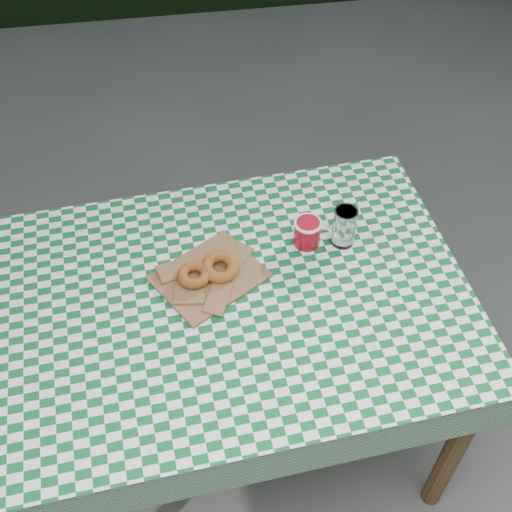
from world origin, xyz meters
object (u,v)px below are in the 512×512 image
at_px(paper_bag, 209,276).
at_px(drinking_glass, 344,227).
at_px(table, 225,375).
at_px(coffee_mug, 307,233).

distance_m(paper_bag, drinking_glass, 0.40).
height_order(table, drinking_glass, drinking_glass).
distance_m(coffee_mug, drinking_glass, 0.10).
height_order(paper_bag, coffee_mug, coffee_mug).
xyz_separation_m(paper_bag, drinking_glass, (0.39, 0.07, 0.05)).
xyz_separation_m(paper_bag, coffee_mug, (0.29, 0.09, 0.03)).
relative_size(paper_bag, coffee_mug, 1.83).
relative_size(table, paper_bag, 4.83).
bearing_deg(drinking_glass, table, -157.41).
bearing_deg(paper_bag, table, -76.01).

